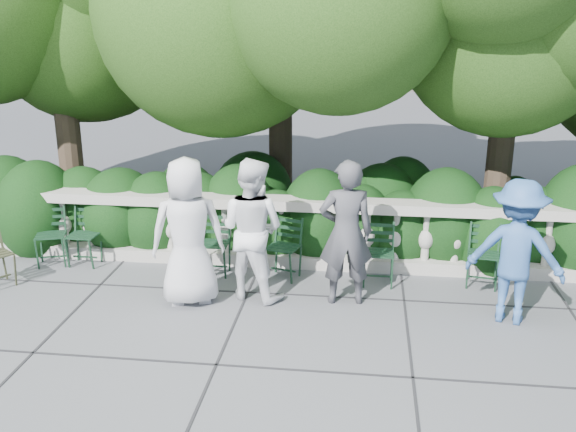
# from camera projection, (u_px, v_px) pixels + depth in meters

# --- Properties ---
(ground) EXTENTS (90.00, 90.00, 0.00)m
(ground) POSITION_uv_depth(u_px,v_px,m) (278.00, 323.00, 7.50)
(ground) COLOR #4D4E55
(ground) RESTS_ON ground
(balustrade) EXTENTS (12.00, 0.44, 1.00)m
(balustrade) POSITION_uv_depth(u_px,v_px,m) (295.00, 233.00, 9.05)
(balustrade) COLOR #9E998E
(balustrade) RESTS_ON ground
(shrub_hedge) EXTENTS (15.00, 2.60, 1.70)m
(shrub_hedge) POSITION_uv_depth(u_px,v_px,m) (303.00, 237.00, 10.33)
(shrub_hedge) COLOR black
(shrub_hedge) RESTS_ON ground
(chair_a) EXTENTS (0.45, 0.49, 0.84)m
(chair_a) POSITION_uv_depth(u_px,v_px,m) (81.00, 268.00, 9.09)
(chair_a) COLOR black
(chair_a) RESTS_ON ground
(chair_b) EXTENTS (0.57, 0.59, 0.84)m
(chair_b) POSITION_uv_depth(u_px,v_px,m) (52.00, 268.00, 9.10)
(chair_b) COLOR black
(chair_b) RESTS_ON ground
(chair_c) EXTENTS (0.45, 0.49, 0.84)m
(chair_c) POSITION_uv_depth(u_px,v_px,m) (377.00, 289.00, 8.43)
(chair_c) COLOR black
(chair_c) RESTS_ON ground
(chair_d) EXTENTS (0.45, 0.49, 0.84)m
(chair_d) POSITION_uv_depth(u_px,v_px,m) (213.00, 278.00, 8.76)
(chair_d) COLOR black
(chair_d) RESTS_ON ground
(chair_e) EXTENTS (0.56, 0.58, 0.84)m
(chair_e) POSITION_uv_depth(u_px,v_px,m) (279.00, 282.00, 8.64)
(chair_e) COLOR black
(chair_e) RESTS_ON ground
(chair_f) EXTENTS (0.51, 0.54, 0.84)m
(chair_f) POSITION_uv_depth(u_px,v_px,m) (480.00, 290.00, 8.38)
(chair_f) COLOR black
(chair_f) RESTS_ON ground
(chair_weathered) EXTENTS (0.65, 0.64, 0.84)m
(chair_weathered) POSITION_uv_depth(u_px,v_px,m) (3.00, 289.00, 8.40)
(chair_weathered) COLOR black
(chair_weathered) RESTS_ON ground
(person_businessman) EXTENTS (1.04, 0.84, 1.84)m
(person_businessman) POSITION_uv_depth(u_px,v_px,m) (188.00, 232.00, 7.78)
(person_businessman) COLOR silver
(person_businessman) RESTS_ON ground
(person_woman_grey) EXTENTS (0.72, 0.53, 1.82)m
(person_woman_grey) POSITION_uv_depth(u_px,v_px,m) (346.00, 233.00, 7.79)
(person_woman_grey) COLOR #3F3F44
(person_woman_grey) RESTS_ON ground
(person_casual_man) EXTENTS (1.06, 0.94, 1.80)m
(person_casual_man) POSITION_uv_depth(u_px,v_px,m) (252.00, 229.00, 7.96)
(person_casual_man) COLOR white
(person_casual_man) RESTS_ON ground
(person_older_blue) EXTENTS (1.24, 0.93, 1.71)m
(person_older_blue) POSITION_uv_depth(u_px,v_px,m) (516.00, 252.00, 7.33)
(person_older_blue) COLOR #325A97
(person_older_blue) RESTS_ON ground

